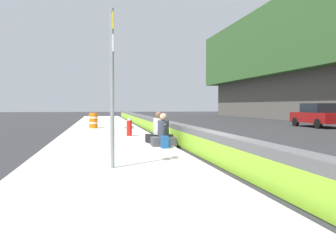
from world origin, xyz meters
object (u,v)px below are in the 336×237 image
(backpack, at_px, (165,142))
(route_sign_post, at_px, (112,77))
(seated_person_middle, at_px, (159,133))
(parked_car_fourth, at_px, (318,115))
(construction_barrel, at_px, (93,120))
(seated_person_foreground, at_px, (163,136))
(fire_hydrant, at_px, (129,126))

(backpack, bearing_deg, route_sign_post, 152.43)
(seated_person_middle, height_order, parked_car_fourth, parked_car_fourth)
(backpack, bearing_deg, seated_person_middle, -2.75)
(route_sign_post, distance_m, parked_car_fourth, 21.35)
(construction_barrel, bearing_deg, seated_person_foreground, -166.36)
(seated_person_middle, height_order, construction_barrel, seated_person_middle)
(construction_barrel, bearing_deg, route_sign_post, -177.52)
(backpack, bearing_deg, parked_car_fourth, -48.67)
(seated_person_foreground, xyz_separation_m, seated_person_middle, (1.08, -0.02, 0.02))
(construction_barrel, bearing_deg, fire_hydrant, -164.38)
(seated_person_foreground, relative_size, seated_person_middle, 0.96)
(seated_person_foreground, height_order, parked_car_fourth, parked_car_fourth)
(fire_hydrant, bearing_deg, route_sign_post, 172.83)
(fire_hydrant, height_order, construction_barrel, construction_barrel)
(seated_person_middle, xyz_separation_m, parked_car_fourth, (9.80, -13.07, 0.35))
(fire_hydrant, distance_m, construction_barrel, 6.41)
(seated_person_middle, relative_size, construction_barrel, 1.26)
(route_sign_post, distance_m, fire_hydrant, 8.84)
(backpack, xyz_separation_m, parked_car_fourth, (11.57, -13.16, 0.53))
(parked_car_fourth, bearing_deg, backpack, 131.33)
(fire_hydrant, bearing_deg, seated_person_foreground, -169.22)
(route_sign_post, xyz_separation_m, construction_barrel, (14.79, 0.64, -1.59))
(seated_person_foreground, bearing_deg, parked_car_fourth, -50.28)
(route_sign_post, relative_size, construction_barrel, 3.79)
(route_sign_post, bearing_deg, backpack, -27.57)
(seated_person_middle, height_order, backpack, seated_person_middle)
(fire_hydrant, height_order, seated_person_middle, seated_person_middle)
(fire_hydrant, xyz_separation_m, backpack, (-5.07, -0.77, -0.25))
(seated_person_foreground, xyz_separation_m, parked_car_fourth, (10.88, -13.09, 0.36))
(seated_person_foreground, distance_m, construction_barrel, 10.86)
(seated_person_middle, distance_m, construction_barrel, 9.82)
(seated_person_foreground, distance_m, parked_car_fourth, 17.03)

